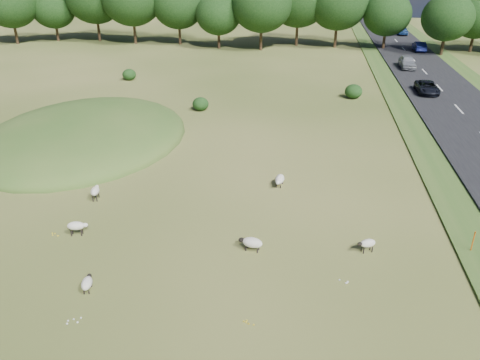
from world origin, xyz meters
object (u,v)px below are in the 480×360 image
Objects in this scene: sheep_3 at (87,283)px; sheep_2 at (367,243)px; sheep_0 at (95,191)px; car_0 at (375,24)px; car_2 at (419,46)px; car_1 at (427,87)px; car_4 at (407,62)px; marker_post at (473,242)px; car_6 at (401,30)px; sheep_4 at (76,226)px; sheep_1 at (252,243)px; sheep_5 at (280,179)px.

sheep_2 is at bearing -81.13° from sheep_3.
car_0 reaches higher than sheep_0.
sheep_2 is 56.98m from car_2.
sheep_0 is 1.12× the size of sheep_2.
sheep_0 is 8.78m from sheep_3.
sheep_2 is 31.96m from car_1.
car_1 reaches higher than sheep_2.
sheep_0 is at bearing -121.82° from car_4.
marker_post reaches higher than sheep_3.
car_6 is at bearing -90.00° from car_2.
car_1 is at bearing 41.44° from sheep_4.
car_6 is at bearing 83.96° from marker_post.
car_2 is (7.58, 54.78, 0.36)m from marker_post.
sheep_1 is 0.27× the size of car_6.
car_2 is at bearing 167.66° from sheep_5.
sheep_2 is at bearing -101.72° from car_4.
sheep_3 is (-12.47, -4.85, -0.12)m from sheep_2.
sheep_4 reaches higher than sheep_3.
sheep_2 is at bearing 80.02° from car_6.
sheep_4 is 0.25× the size of car_4.
sheep_0 is at bearing -36.37° from sheep_2.
sheep_2 reaches higher than sheep_3.
sheep_4 is 49.83m from car_4.
sheep_3 is at bearing -3.26° from sheep_2.
car_0 reaches higher than sheep_4.
sheep_3 is 13.88m from sheep_5.
car_1 is at bearing 82.81° from marker_post.
car_1 is at bearing -105.08° from sheep_1.
sheep_4 is (-14.99, -0.66, 0.05)m from sheep_2.
sheep_3 is (-6.78, -4.15, -0.08)m from sheep_1.
sheep_5 reaches higher than sheep_1.
car_0 is 1.06× the size of car_2.
car_1 is 25.14m from car_2.
car_2 is 0.95× the size of car_4.
sheep_1 is 75.38m from car_6.
sheep_2 is at bearing -8.68° from sheep_4.
car_2 reaches higher than sheep_4.
car_4 is at bearing -90.00° from car_0.
car_1 is (24.66, 27.38, 0.30)m from sheep_0.
car_6 is (3.80, 29.34, -0.07)m from car_4.
car_0 is (13.78, 73.89, 0.41)m from sheep_5.
sheep_2 is 0.23× the size of car_4.
sheep_5 is at bearing -45.74° from sheep_3.
car_1 reaches higher than marker_post.
car_6 is (7.58, 71.63, 0.35)m from marker_post.
car_0 is 25.39m from car_2.
sheep_3 is 0.24× the size of car_1.
sheep_4 is 0.26× the size of car_2.
car_1 is at bearing 84.79° from car_6.
marker_post is 0.27× the size of car_1.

